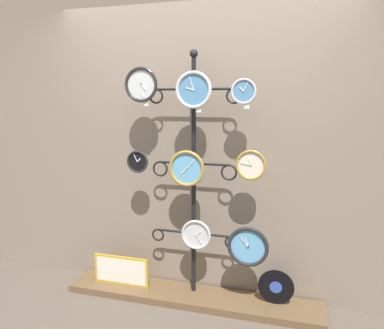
# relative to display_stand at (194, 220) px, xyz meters

# --- Properties ---
(ground_plane) EXTENTS (12.00, 12.00, 0.00)m
(ground_plane) POSITION_rel_display_stand_xyz_m (0.00, -0.41, -0.70)
(ground_plane) COLOR brown
(shop_wall) EXTENTS (4.40, 0.04, 2.80)m
(shop_wall) POSITION_rel_display_stand_xyz_m (0.00, 0.16, 0.70)
(shop_wall) COLOR gray
(shop_wall) RESTS_ON ground_plane
(low_shelf) EXTENTS (2.20, 0.36, 0.06)m
(low_shelf) POSITION_rel_display_stand_xyz_m (0.00, -0.06, -0.67)
(low_shelf) COLOR brown
(low_shelf) RESTS_ON ground_plane
(display_stand) EXTENTS (0.77, 0.41, 2.10)m
(display_stand) POSITION_rel_display_stand_xyz_m (0.00, 0.00, 0.00)
(display_stand) COLOR black
(display_stand) RESTS_ON ground_plane
(clock_top_left) EXTENTS (0.28, 0.04, 0.28)m
(clock_top_left) POSITION_rel_display_stand_xyz_m (-0.41, -0.11, 1.12)
(clock_top_left) COLOR silver
(clock_top_center) EXTENTS (0.29, 0.04, 0.29)m
(clock_top_center) POSITION_rel_display_stand_xyz_m (0.03, -0.12, 1.08)
(clock_top_center) COLOR #4C84B2
(clock_top_right) EXTENTS (0.19, 0.04, 0.19)m
(clock_top_right) POSITION_rel_display_stand_xyz_m (0.42, -0.11, 1.06)
(clock_top_right) COLOR #4C84B2
(clock_middle_left) EXTENTS (0.19, 0.04, 0.19)m
(clock_middle_left) POSITION_rel_display_stand_xyz_m (-0.46, -0.10, 0.49)
(clock_middle_left) COLOR black
(clock_middle_center) EXTENTS (0.30, 0.04, 0.30)m
(clock_middle_center) POSITION_rel_display_stand_xyz_m (-0.03, -0.11, 0.46)
(clock_middle_center) COLOR #60A8DB
(clock_middle_right) EXTENTS (0.24, 0.04, 0.24)m
(clock_middle_right) POSITION_rel_display_stand_xyz_m (0.48, -0.10, 0.51)
(clock_middle_right) COLOR silver
(clock_bottom_center) EXTENTS (0.25, 0.04, 0.25)m
(clock_bottom_center) POSITION_rel_display_stand_xyz_m (0.04, -0.08, -0.10)
(clock_bottom_center) COLOR silver
(clock_bottom_right) EXTENTS (0.33, 0.04, 0.33)m
(clock_bottom_right) POSITION_rel_display_stand_xyz_m (0.48, -0.12, -0.14)
(clock_bottom_right) COLOR #60A8DB
(vinyl_record) EXTENTS (0.29, 0.01, 0.29)m
(vinyl_record) POSITION_rel_display_stand_xyz_m (0.70, -0.03, -0.50)
(vinyl_record) COLOR black
(vinyl_record) RESTS_ON low_shelf
(picture_frame) EXTENTS (0.52, 0.02, 0.27)m
(picture_frame) POSITION_rel_display_stand_xyz_m (-0.65, -0.09, -0.51)
(picture_frame) COLOR gold
(picture_frame) RESTS_ON low_shelf
(price_tag_upper) EXTENTS (0.04, 0.00, 0.03)m
(price_tag_upper) POSITION_rel_display_stand_xyz_m (-0.37, -0.11, 0.97)
(price_tag_upper) COLOR white
(price_tag_mid) EXTENTS (0.04, 0.00, 0.03)m
(price_tag_mid) POSITION_rel_display_stand_xyz_m (0.07, -0.12, 0.92)
(price_tag_mid) COLOR white
(price_tag_lower) EXTENTS (0.04, 0.00, 0.03)m
(price_tag_lower) POSITION_rel_display_stand_xyz_m (0.44, -0.11, 0.95)
(price_tag_lower) COLOR white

